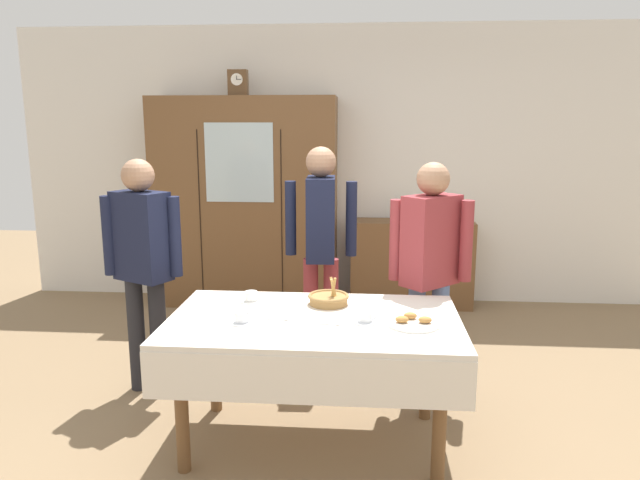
% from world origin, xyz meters
% --- Properties ---
extents(ground_plane, '(12.00, 12.00, 0.00)m').
position_xyz_m(ground_plane, '(0.00, 0.00, 0.00)').
color(ground_plane, '#846B4C').
rests_on(ground_plane, ground).
extents(back_wall, '(6.40, 0.10, 2.70)m').
position_xyz_m(back_wall, '(0.00, 2.65, 1.35)').
color(back_wall, silver).
rests_on(back_wall, ground).
extents(dining_table, '(1.58, 0.95, 0.74)m').
position_xyz_m(dining_table, '(0.00, -0.23, 0.63)').
color(dining_table, brown).
rests_on(dining_table, ground).
extents(wall_cabinet, '(1.76, 0.46, 2.02)m').
position_xyz_m(wall_cabinet, '(-0.90, 2.35, 1.01)').
color(wall_cabinet, brown).
rests_on(wall_cabinet, ground).
extents(mantel_clock, '(0.18, 0.11, 0.24)m').
position_xyz_m(mantel_clock, '(-0.94, 2.35, 2.14)').
color(mantel_clock, brown).
rests_on(mantel_clock, wall_cabinet).
extents(bookshelf_low, '(1.18, 0.35, 0.84)m').
position_xyz_m(bookshelf_low, '(0.72, 2.41, 0.42)').
color(bookshelf_low, brown).
rests_on(bookshelf_low, ground).
extents(book_stack, '(0.16, 0.22, 0.08)m').
position_xyz_m(book_stack, '(0.72, 2.41, 0.88)').
color(book_stack, '#664C7A').
rests_on(book_stack, bookshelf_low).
extents(tea_cup_back_edge, '(0.13, 0.13, 0.06)m').
position_xyz_m(tea_cup_back_edge, '(-0.40, 0.06, 0.77)').
color(tea_cup_back_edge, white).
rests_on(tea_cup_back_edge, dining_table).
extents(tea_cup_far_left, '(0.13, 0.13, 0.06)m').
position_xyz_m(tea_cup_far_left, '(-0.37, -0.32, 0.77)').
color(tea_cup_far_left, white).
rests_on(tea_cup_far_left, dining_table).
extents(tea_cup_mid_right, '(0.13, 0.13, 0.06)m').
position_xyz_m(tea_cup_mid_right, '(0.28, -0.26, 0.77)').
color(tea_cup_mid_right, white).
rests_on(tea_cup_mid_right, dining_table).
extents(bread_basket, '(0.24, 0.24, 0.16)m').
position_xyz_m(bread_basket, '(0.06, 0.04, 0.77)').
color(bread_basket, '#9E7542').
rests_on(bread_basket, dining_table).
extents(pastry_plate, '(0.28, 0.28, 0.05)m').
position_xyz_m(pastry_plate, '(0.53, -0.27, 0.75)').
color(pastry_plate, white).
rests_on(pastry_plate, dining_table).
extents(spoon_near_right, '(0.12, 0.02, 0.01)m').
position_xyz_m(spoon_near_right, '(0.11, -0.31, 0.74)').
color(spoon_near_right, silver).
rests_on(spoon_near_right, dining_table).
extents(spoon_front_edge, '(0.12, 0.02, 0.01)m').
position_xyz_m(spoon_front_edge, '(-0.17, -0.25, 0.74)').
color(spoon_front_edge, silver).
rests_on(spoon_front_edge, dining_table).
extents(spoon_center, '(0.12, 0.02, 0.01)m').
position_xyz_m(spoon_center, '(-0.42, -0.16, 0.74)').
color(spoon_center, silver).
rests_on(spoon_center, dining_table).
extents(person_behind_table_right, '(0.52, 0.34, 1.55)m').
position_xyz_m(person_behind_table_right, '(-1.17, 0.39, 0.94)').
color(person_behind_table_right, '#232328').
rests_on(person_behind_table_right, ground).
extents(person_near_right_end, '(0.52, 0.37, 1.61)m').
position_xyz_m(person_near_right_end, '(-0.05, 0.94, 0.98)').
color(person_near_right_end, '#933338').
rests_on(person_near_right_end, ground).
extents(person_behind_table_left, '(0.52, 0.39, 1.54)m').
position_xyz_m(person_behind_table_left, '(0.68, 0.44, 0.93)').
color(person_behind_table_left, slate).
rests_on(person_behind_table_left, ground).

